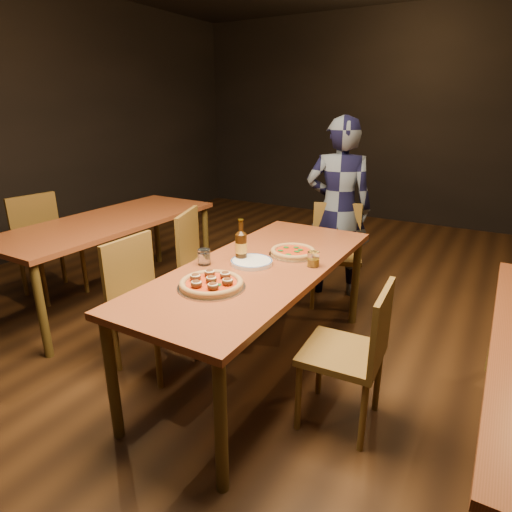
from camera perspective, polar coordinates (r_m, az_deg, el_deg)
The scene contains 16 objects.
ground at distance 3.02m, azimuth 0.49°, elevation -14.55°, with size 9.00×9.00×0.00m, color black.
room_shell at distance 2.51m, azimuth 0.63°, elevation 23.28°, with size 9.00×9.00×9.00m.
table_main at distance 2.70m, azimuth 0.54°, elevation -2.53°, with size 0.80×2.00×0.75m.
table_left at distance 3.97m, azimuth -19.02°, elevation 3.65°, with size 0.80×2.00×0.75m.
chair_main_nw at distance 2.90m, azimuth -13.47°, elevation -6.23°, with size 0.43×0.43×0.92m, color brown, non-canonical shape.
chair_main_sw at distance 3.42m, azimuth -5.61°, elevation -1.35°, with size 0.45×0.45×0.96m, color brown, non-canonical shape.
chair_main_e at distance 2.40m, azimuth 11.39°, elevation -12.42°, with size 0.41×0.41×0.87m, color brown, non-canonical shape.
chair_end at distance 3.81m, azimuth 10.57°, elevation 0.22°, with size 0.42×0.42×0.91m, color brown, non-canonical shape.
chair_nbr_left at distance 4.33m, azimuth -25.83°, elevation 1.29°, with size 0.45×0.45×0.96m, color brown, non-canonical shape.
pizza_meatball at distance 2.34m, azimuth -5.97°, elevation -3.61°, with size 0.37×0.37×0.07m.
pizza_margherita at distance 2.85m, azimuth 4.97°, elevation 0.56°, with size 0.32×0.32×0.04m.
plate_stack at distance 2.67m, azimuth -0.58°, elevation -0.81°, with size 0.26×0.26×0.03m, color white.
beer_bottle at distance 2.70m, azimuth -2.00°, elevation 1.28°, with size 0.07×0.07×0.27m.
water_glass at distance 2.68m, azimuth -6.93°, elevation -0.12°, with size 0.08×0.08×0.10m, color white.
amber_glass at distance 2.65m, azimuth 7.64°, elevation -0.41°, with size 0.07×0.07×0.09m, color #AE7513.
diner at distance 3.94m, azimuth 10.91°, elevation 6.18°, with size 0.59×0.39×1.62m, color black.
Camera 1 is at (1.24, -2.18, 1.69)m, focal length 30.00 mm.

